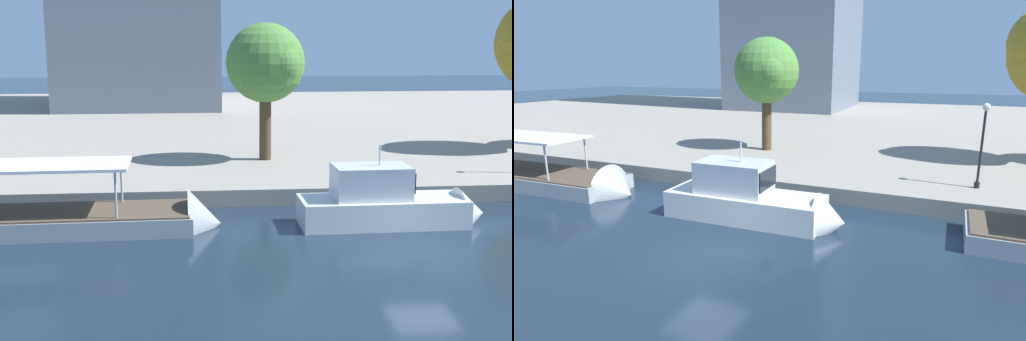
{
  "view_description": "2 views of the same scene",
  "coord_description": "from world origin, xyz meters",
  "views": [
    {
      "loc": [
        -8.32,
        -23.09,
        8.07
      ],
      "look_at": [
        -5.68,
        7.45,
        1.85
      ],
      "focal_mm": 47.01,
      "sensor_mm": 36.0,
      "label": 1
    },
    {
      "loc": [
        7.5,
        -11.57,
        6.65
      ],
      "look_at": [
        -0.3,
        6.72,
        1.71
      ],
      "focal_mm": 28.92,
      "sensor_mm": 36.0,
      "label": 2
    }
  ],
  "objects": [
    {
      "name": "ground_plane",
      "position": [
        0.0,
        0.0,
        0.0
      ],
      "size": [
        220.0,
        220.0,
        0.0
      ],
      "primitive_type": "plane",
      "color": "#192838"
    },
    {
      "name": "motor_yacht_2",
      "position": [
        -0.0,
        4.3,
        0.76
      ],
      "size": [
        8.17,
        2.56,
        4.25
      ],
      "rotation": [
        0.0,
        0.0,
        0.02
      ],
      "color": "silver",
      "rests_on": "ground_plane"
    },
    {
      "name": "dock_promenade",
      "position": [
        0.0,
        35.34,
        0.42
      ],
      "size": [
        120.0,
        55.0,
        0.83
      ],
      "primitive_type": "cube",
      "color": "gray",
      "rests_on": "ground_plane"
    },
    {
      "name": "tree_1",
      "position": [
        -4.42,
        15.61,
        6.55
      ],
      "size": [
        4.58,
        4.58,
        7.95
      ],
      "color": "#4C3823",
      "rests_on": "dock_promenade"
    },
    {
      "name": "tour_boat_1",
      "position": [
        -14.24,
        4.53,
        0.27
      ],
      "size": [
        14.86,
        3.69,
        4.26
      ],
      "rotation": [
        0.0,
        0.0,
        0.02
      ],
      "color": "#9EA3A8",
      "rests_on": "ground_plane"
    }
  ]
}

